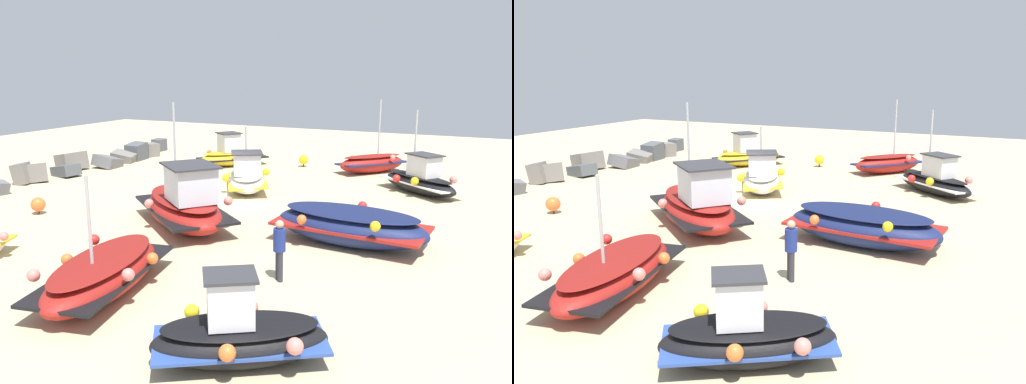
% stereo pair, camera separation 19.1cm
% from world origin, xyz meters
% --- Properties ---
extents(ground_plane, '(51.58, 51.58, 0.00)m').
position_xyz_m(ground_plane, '(0.00, 0.00, 0.00)').
color(ground_plane, '#C6B289').
extents(fishing_boat_1, '(2.56, 5.01, 1.21)m').
position_xyz_m(fishing_boat_1, '(-3.36, -6.76, 0.61)').
color(fishing_boat_1, navy).
rests_on(fishing_boat_1, ground_plane).
extents(fishing_boat_2, '(4.87, 5.31, 4.19)m').
position_xyz_m(fishing_boat_2, '(-3.98, -1.12, 0.77)').
color(fishing_boat_2, maroon).
rests_on(fishing_boat_2, ground_plane).
extents(fishing_boat_3, '(4.12, 3.58, 1.85)m').
position_xyz_m(fishing_boat_3, '(7.06, 2.96, 0.57)').
color(fishing_boat_3, gold).
rests_on(fishing_boat_3, ground_plane).
extents(fishing_boat_4, '(4.85, 2.72, 3.03)m').
position_xyz_m(fishing_boat_4, '(-9.51, -2.40, 0.51)').
color(fishing_boat_4, maroon).
rests_on(fishing_boat_4, ground_plane).
extents(fishing_boat_5, '(3.88, 3.56, 3.80)m').
position_xyz_m(fishing_boat_5, '(8.34, -4.58, 0.52)').
color(fishing_boat_5, maroon).
rests_on(fishing_boat_5, ground_plane).
extents(fishing_boat_6, '(4.24, 3.38, 2.82)m').
position_xyz_m(fishing_boat_6, '(1.93, -0.52, 0.59)').
color(fishing_boat_6, white).
rests_on(fishing_boat_6, ground_plane).
extents(fishing_boat_7, '(3.62, 4.04, 3.62)m').
position_xyz_m(fishing_boat_7, '(4.62, -7.60, 0.59)').
color(fishing_boat_7, black).
rests_on(fishing_boat_7, ground_plane).
extents(fishing_boat_8, '(2.94, 3.54, 1.79)m').
position_xyz_m(fishing_boat_8, '(-10.86, -6.81, 0.54)').
color(fishing_boat_8, black).
rests_on(fishing_boat_8, ground_plane).
extents(person_walking, '(0.32, 0.32, 1.62)m').
position_xyz_m(person_walking, '(-6.97, -5.94, 0.93)').
color(person_walking, '#2D2D38').
rests_on(person_walking, ground_plane).
extents(breakwater_rocks, '(19.57, 2.79, 1.25)m').
position_xyz_m(breakwater_rocks, '(0.52, 9.25, 0.39)').
color(breakwater_rocks, slate).
rests_on(breakwater_rocks, ground_plane).
extents(mooring_buoy_0, '(0.52, 0.52, 0.66)m').
position_xyz_m(mooring_buoy_0, '(8.33, -0.80, 0.40)').
color(mooring_buoy_0, '#3F3F42').
rests_on(mooring_buoy_0, ground_plane).
extents(mooring_buoy_1, '(0.54, 0.54, 0.64)m').
position_xyz_m(mooring_buoy_1, '(-5.03, 4.69, 0.37)').
color(mooring_buoy_1, '#3F3F42').
rests_on(mooring_buoy_1, ground_plane).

